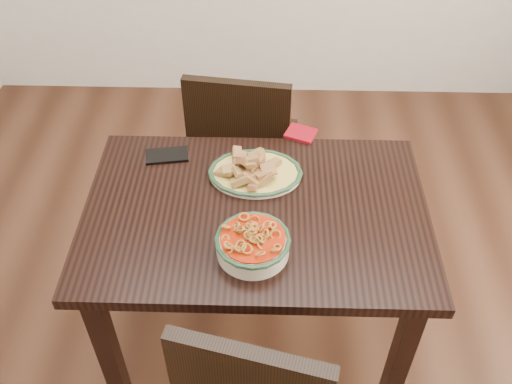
{
  "coord_description": "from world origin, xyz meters",
  "views": [
    {
      "loc": [
        -0.01,
        -1.36,
        2.06
      ],
      "look_at": [
        -0.05,
        -0.06,
        0.81
      ],
      "focal_mm": 40.0,
      "sensor_mm": 36.0,
      "label": 1
    }
  ],
  "objects_px": {
    "fish_plate": "(255,166)",
    "noodle_bowl": "(253,242)",
    "smartphone": "(167,155)",
    "dining_table": "(256,232)",
    "chair_far": "(243,145)"
  },
  "relations": [
    {
      "from": "chair_far",
      "to": "smartphone",
      "type": "distance_m",
      "value": 0.52
    },
    {
      "from": "noodle_bowl",
      "to": "smartphone",
      "type": "bearing_deg",
      "value": 126.26
    },
    {
      "from": "dining_table",
      "to": "chair_far",
      "type": "distance_m",
      "value": 0.66
    },
    {
      "from": "dining_table",
      "to": "fish_plate",
      "type": "distance_m",
      "value": 0.22
    },
    {
      "from": "fish_plate",
      "to": "noodle_bowl",
      "type": "xyz_separation_m",
      "value": [
        0.0,
        -0.34,
        -0.0
      ]
    },
    {
      "from": "noodle_bowl",
      "to": "chair_far",
      "type": "bearing_deg",
      "value": 94.92
    },
    {
      "from": "fish_plate",
      "to": "smartphone",
      "type": "bearing_deg",
      "value": 163.64
    },
    {
      "from": "fish_plate",
      "to": "smartphone",
      "type": "height_order",
      "value": "fish_plate"
    },
    {
      "from": "fish_plate",
      "to": "noodle_bowl",
      "type": "distance_m",
      "value": 0.34
    },
    {
      "from": "fish_plate",
      "to": "noodle_bowl",
      "type": "bearing_deg",
      "value": -89.68
    },
    {
      "from": "noodle_bowl",
      "to": "dining_table",
      "type": "bearing_deg",
      "value": 88.68
    },
    {
      "from": "dining_table",
      "to": "chair_far",
      "type": "xyz_separation_m",
      "value": [
        -0.07,
        0.64,
        -0.14
      ]
    },
    {
      "from": "chair_far",
      "to": "noodle_bowl",
      "type": "xyz_separation_m",
      "value": [
        0.07,
        -0.81,
        0.29
      ]
    },
    {
      "from": "noodle_bowl",
      "to": "smartphone",
      "type": "height_order",
      "value": "noodle_bowl"
    },
    {
      "from": "chair_far",
      "to": "fish_plate",
      "type": "distance_m",
      "value": 0.56
    }
  ]
}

